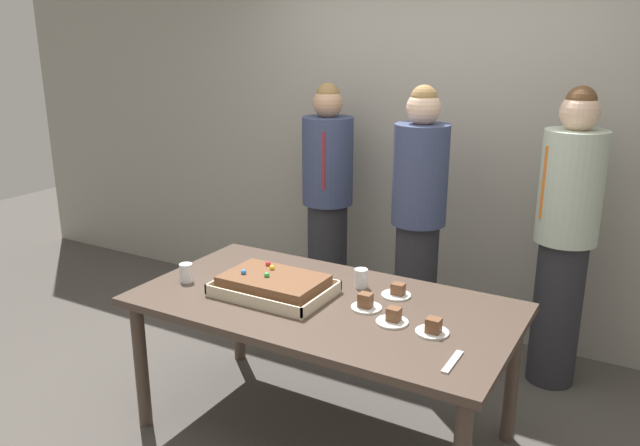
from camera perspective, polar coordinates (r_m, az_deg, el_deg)
ground_plane at (r=3.51m, az=0.27°, el=-18.38°), size 12.00×12.00×0.00m
interior_back_panel at (r=4.37m, az=10.87°, el=9.59°), size 8.00×0.12×3.00m
party_table at (r=3.17m, az=0.29°, el=-8.39°), size 1.88×1.00×0.75m
sheet_cake at (r=3.21m, az=-4.23°, el=-5.68°), size 0.58×0.40×0.12m
plated_slice_near_left at (r=3.21m, az=7.02°, el=-6.27°), size 0.15×0.15×0.07m
plated_slice_near_right at (r=3.05m, az=4.19°, el=-7.34°), size 0.15×0.15×0.08m
plated_slice_far_left at (r=2.85m, az=10.23°, el=-9.44°), size 0.15×0.15×0.08m
plated_slice_far_right at (r=2.92m, az=6.64°, el=-8.60°), size 0.15×0.15×0.07m
drink_cup_nearest at (r=3.29m, az=3.74°, el=-5.02°), size 0.07×0.07×0.10m
drink_cup_middle at (r=3.43m, az=-12.08°, el=-4.44°), size 0.07×0.07×0.10m
cake_server_utensil at (r=2.64m, az=11.96°, el=-12.24°), size 0.03×0.20×0.01m
person_serving_front at (r=4.37m, az=0.69°, el=1.75°), size 0.35×0.35×1.72m
person_green_shirt_behind at (r=3.87m, az=8.91°, el=-0.10°), size 0.33×0.33×1.75m
person_striped_tie_right at (r=3.84m, az=21.41°, el=-1.13°), size 0.35×0.35×1.76m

